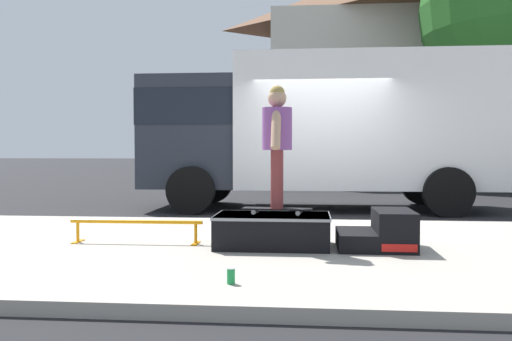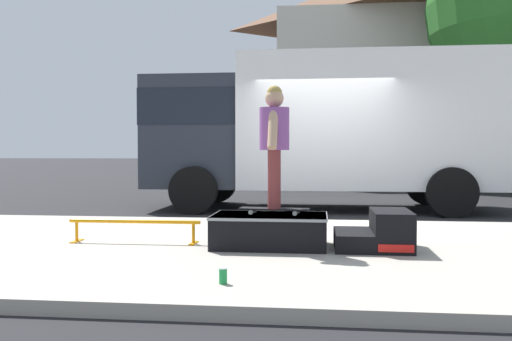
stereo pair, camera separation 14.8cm
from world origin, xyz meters
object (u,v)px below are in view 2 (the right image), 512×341
skateboard (274,209)px  box_truck (318,125)px  soda_can (223,276)px  grind_rail (134,225)px  skate_box (270,229)px  kicker_ramp (379,233)px  skater_kid (274,136)px

skateboard → box_truck: (0.47, 5.23, 1.16)m
skateboard → soda_can: size_ratio=6.34×
grind_rail → soda_can: (1.38, -1.88, -0.14)m
soda_can → box_truck: size_ratio=0.02×
skate_box → soda_can: skate_box is taller
kicker_ramp → skateboard: 1.18m
skate_box → soda_can: 1.81m
kicker_ramp → skater_kid: 1.57m
skater_kid → box_truck: size_ratio=0.20×
grind_rail → skateboard: skateboard is taller
skate_box → skater_kid: (0.05, 0.04, 1.04)m
skater_kid → box_truck: 5.27m
kicker_ramp → skater_kid: skater_kid is taller
kicker_ramp → box_truck: 5.50m
soda_can → box_truck: bearing=84.0°
skate_box → kicker_ramp: kicker_ramp is taller
box_truck → skater_kid: bearing=-95.2°
skateboard → skater_kid: size_ratio=0.58×
grind_rail → skateboard: size_ratio=1.96×
soda_can → box_truck: 7.26m
skate_box → box_truck: size_ratio=0.18×
skateboard → grind_rail: bearing=178.0°
skateboard → skater_kid: (0.00, 0.00, 0.82)m
kicker_ramp → skater_kid: size_ratio=0.60×
skateboard → skater_kid: bearing=90.0°
skate_box → skateboard: bearing=39.2°
grind_rail → skateboard: (1.64, -0.06, 0.21)m
soda_can → box_truck: (0.74, 7.06, 1.52)m
skateboard → soda_can: skateboard is taller
kicker_ramp → skateboard: (-1.16, 0.04, 0.24)m
skate_box → soda_can: (-0.22, -1.79, -0.13)m
soda_can → box_truck: box_truck is taller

